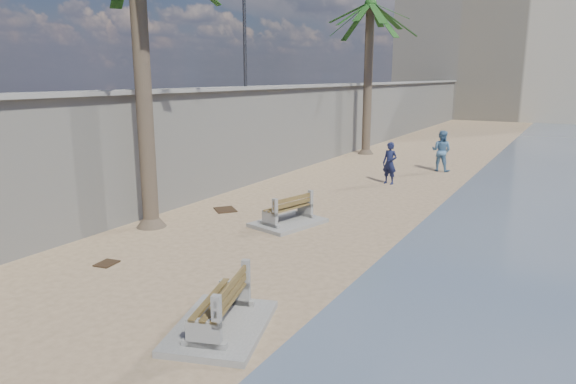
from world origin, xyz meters
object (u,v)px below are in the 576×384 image
at_px(bench_far, 288,212).
at_px(person_a, 390,160).
at_px(person_b, 441,149).
at_px(bench_near, 221,308).
at_px(palm_back, 370,7).

height_order(bench_far, person_a, person_a).
bearing_deg(person_a, person_b, 86.42).
distance_m(bench_far, person_b, 10.46).
bearing_deg(person_b, bench_far, 88.02).
relative_size(bench_near, person_a, 1.30).
bearing_deg(person_b, palm_back, -27.19).
height_order(person_a, person_b, person_b).
height_order(bench_far, person_b, person_b).
relative_size(person_a, person_b, 0.94).
distance_m(palm_back, person_a, 10.03).
xyz_separation_m(bench_far, palm_back, (-2.97, 13.45, 6.98)).
relative_size(bench_near, palm_back, 0.28).
distance_m(bench_near, person_b, 16.06).
bearing_deg(palm_back, person_a, -62.32).
bearing_deg(person_a, bench_near, -71.47).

